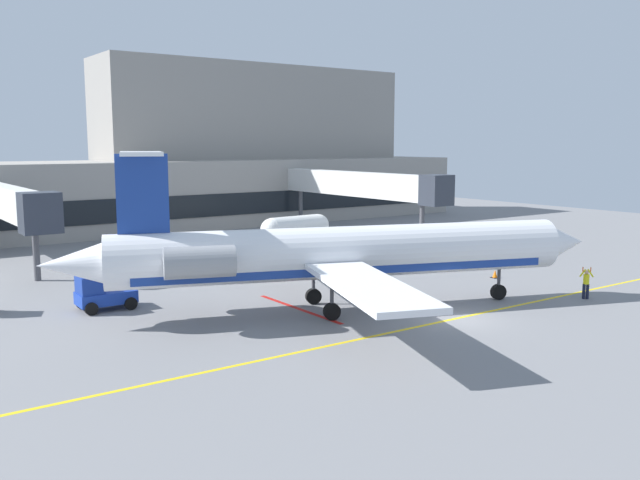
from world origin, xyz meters
TOP-DOWN VIEW (x-y plane):
  - ground at (-0.00, 0.00)m, footprint 120.00×120.00m
  - terminal_building at (10.78, 47.34)m, footprint 66.28×13.70m
  - jet_bridge_west at (15.90, 27.50)m, footprint 2.40×23.48m
  - jet_bridge_east at (-15.59, 29.58)m, footprint 2.40×19.36m
  - regional_jet at (-4.27, 5.11)m, footprint 29.87×23.67m
  - baggage_tug at (-14.68, 12.75)m, footprint 3.10×2.02m
  - fuel_tank at (8.40, 28.19)m, footprint 7.55×2.55m
  - marshaller at (9.53, -1.22)m, footprint 0.65×0.65m
  - safety_cone_alpha at (-15.38, 13.92)m, footprint 0.47×0.47m
  - safety_cone_bravo at (10.16, 6.10)m, footprint 0.47×0.47m

SIDE VIEW (x-z plane):
  - ground at x=0.00m, z-range -0.10..0.00m
  - safety_cone_alpha at x=-15.38m, z-range -0.03..0.52m
  - safety_cone_bravo at x=10.16m, z-range -0.03..0.52m
  - baggage_tug at x=-14.68m, z-range -0.09..1.92m
  - marshaller at x=9.53m, z-range 0.01..1.93m
  - fuel_tank at x=8.40m, z-range 0.15..2.62m
  - regional_jet at x=-4.27m, z-range -1.16..7.57m
  - jet_bridge_east at x=-15.59m, z-range 1.65..7.69m
  - jet_bridge_west at x=15.90m, z-range 1.86..8.33m
  - terminal_building at x=10.78m, z-range -2.07..16.37m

